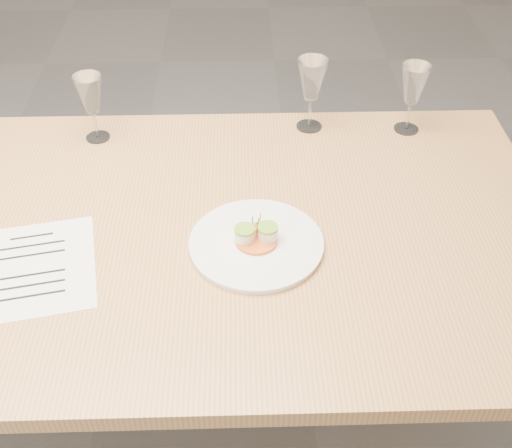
{
  "coord_description": "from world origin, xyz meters",
  "views": [
    {
      "loc": [
        0.46,
        -1.12,
        1.73
      ],
      "look_at": [
        0.49,
        -0.05,
        0.8
      ],
      "focal_mm": 45.0,
      "sensor_mm": 36.0,
      "label": 1
    }
  ],
  "objects_px": {
    "dinner_plate": "(256,243)",
    "wine_glass_3": "(312,81)",
    "dining_table": "(50,251)",
    "wine_glass_4": "(414,86)",
    "recipe_sheet": "(40,267)",
    "wine_glass_2": "(90,96)"
  },
  "relations": [
    {
      "from": "dinner_plate",
      "to": "wine_glass_3",
      "type": "relative_size",
      "value": 1.47
    },
    {
      "from": "dining_table",
      "to": "wine_glass_4",
      "type": "bearing_deg",
      "value": 23.5
    },
    {
      "from": "dining_table",
      "to": "dinner_plate",
      "type": "relative_size",
      "value": 7.97
    },
    {
      "from": "dining_table",
      "to": "dinner_plate",
      "type": "bearing_deg",
      "value": -8.26
    },
    {
      "from": "dining_table",
      "to": "wine_glass_4",
      "type": "height_order",
      "value": "wine_glass_4"
    },
    {
      "from": "recipe_sheet",
      "to": "wine_glass_4",
      "type": "bearing_deg",
      "value": 18.71
    },
    {
      "from": "dinner_plate",
      "to": "wine_glass_3",
      "type": "bearing_deg",
      "value": 71.74
    },
    {
      "from": "recipe_sheet",
      "to": "wine_glass_3",
      "type": "relative_size",
      "value": 1.63
    },
    {
      "from": "recipe_sheet",
      "to": "wine_glass_2",
      "type": "relative_size",
      "value": 1.78
    },
    {
      "from": "dining_table",
      "to": "wine_glass_2",
      "type": "distance_m",
      "value": 0.44
    },
    {
      "from": "dinner_plate",
      "to": "wine_glass_3",
      "type": "height_order",
      "value": "wine_glass_3"
    },
    {
      "from": "dining_table",
      "to": "dinner_plate",
      "type": "height_order",
      "value": "dinner_plate"
    },
    {
      "from": "dinner_plate",
      "to": "wine_glass_4",
      "type": "relative_size",
      "value": 1.54
    },
    {
      "from": "dinner_plate",
      "to": "wine_glass_2",
      "type": "distance_m",
      "value": 0.63
    },
    {
      "from": "wine_glass_2",
      "to": "wine_glass_3",
      "type": "distance_m",
      "value": 0.59
    },
    {
      "from": "wine_glass_4",
      "to": "dinner_plate",
      "type": "bearing_deg",
      "value": -132.57
    },
    {
      "from": "wine_glass_2",
      "to": "dining_table",
      "type": "bearing_deg",
      "value": -99.66
    },
    {
      "from": "dinner_plate",
      "to": "wine_glass_3",
      "type": "xyz_separation_m",
      "value": [
        0.16,
        0.49,
        0.13
      ]
    },
    {
      "from": "dining_table",
      "to": "wine_glass_3",
      "type": "xyz_separation_m",
      "value": [
        0.65,
        0.42,
        0.21
      ]
    },
    {
      "from": "dining_table",
      "to": "wine_glass_3",
      "type": "bearing_deg",
      "value": 32.94
    },
    {
      "from": "wine_glass_3",
      "to": "wine_glass_4",
      "type": "xyz_separation_m",
      "value": [
        0.27,
        -0.02,
        -0.01
      ]
    },
    {
      "from": "dinner_plate",
      "to": "dining_table",
      "type": "bearing_deg",
      "value": 171.74
    }
  ]
}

